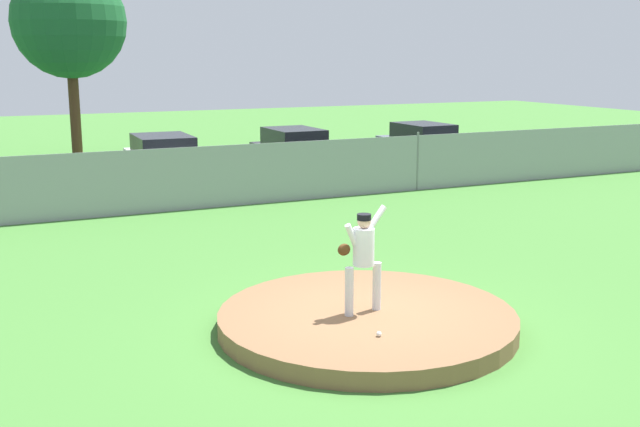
{
  "coord_description": "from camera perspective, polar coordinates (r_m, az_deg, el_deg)",
  "views": [
    {
      "loc": [
        -5.26,
        -9.65,
        4.08
      ],
      "look_at": [
        0.35,
        2.45,
        1.29
      ],
      "focal_mm": 42.78,
      "sensor_mm": 36.0,
      "label": 1
    }
  ],
  "objects": [
    {
      "name": "parked_car_slate",
      "position": [
        28.85,
        7.7,
        5.07
      ],
      "size": [
        1.88,
        4.09,
        1.57
      ],
      "color": "slate",
      "rests_on": "ground_plane"
    },
    {
      "name": "ground_plane",
      "position": [
        17.01,
        -6.13,
        -2.14
      ],
      "size": [
        80.0,
        80.0,
        0.0
      ],
      "primitive_type": "plane",
      "color": "#427A33"
    },
    {
      "name": "traffic_cone_orange",
      "position": [
        27.82,
        4.94,
        3.87
      ],
      "size": [
        0.4,
        0.4,
        0.55
      ],
      "color": "orange",
      "rests_on": "asphalt_strip"
    },
    {
      "name": "parked_car_white",
      "position": [
        25.05,
        -11.63,
        3.92
      ],
      "size": [
        1.99,
        4.24,
        1.56
      ],
      "color": "silver",
      "rests_on": "ground_plane"
    },
    {
      "name": "chainlink_fence",
      "position": [
        20.6,
        -9.79,
        2.59
      ],
      "size": [
        35.75,
        0.07,
        1.78
      ],
      "color": "gray",
      "rests_on": "ground_plane"
    },
    {
      "name": "pitchers_mound",
      "position": [
        11.68,
        3.52,
        -7.95
      ],
      "size": [
        4.52,
        4.52,
        0.27
      ],
      "primitive_type": "cylinder",
      "color": "brown",
      "rests_on": "ground_plane"
    },
    {
      "name": "baseball",
      "position": [
        10.64,
        4.43,
        -8.97
      ],
      "size": [
        0.07,
        0.07,
        0.07
      ],
      "primitive_type": "sphere",
      "color": "white",
      "rests_on": "pitchers_mound"
    },
    {
      "name": "asphalt_strip",
      "position": [
        25.05,
        -12.45,
        2.16
      ],
      "size": [
        44.0,
        7.0,
        0.01
      ],
      "primitive_type": "cube",
      "color": "#2B2B2D",
      "rests_on": "ground_plane"
    },
    {
      "name": "pitcher_youth",
      "position": [
        11.31,
        3.23,
        -2.94
      ],
      "size": [
        0.79,
        0.32,
        1.62
      ],
      "color": "silver",
      "rests_on": "pitchers_mound"
    },
    {
      "name": "parked_car_charcoal",
      "position": [
        26.3,
        -1.97,
        4.55
      ],
      "size": [
        1.85,
        4.03,
        1.6
      ],
      "color": "#232328",
      "rests_on": "ground_plane"
    },
    {
      "name": "tree_tall_centre",
      "position": [
        31.17,
        -18.26,
        13.44
      ],
      "size": [
        4.28,
        4.28,
        7.44
      ],
      "color": "#4C331E",
      "rests_on": "ground_plane"
    }
  ]
}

